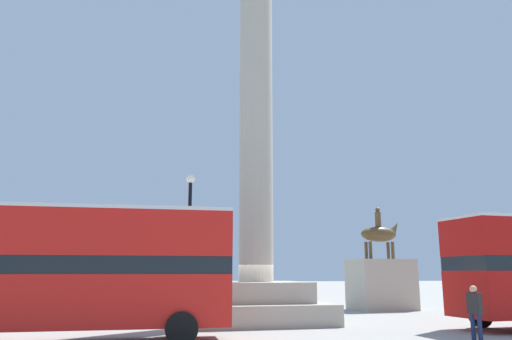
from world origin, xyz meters
TOP-DOWN VIEW (x-y plane):
  - ground_plane at (0.00, 0.00)m, footprint 200.00×200.00m
  - monument_column at (0.00, 0.00)m, footprint 5.89×5.89m
  - bus_a at (-7.44, -5.26)m, footprint 10.34×3.04m
  - equestrian_statue at (8.96, 5.39)m, footprint 3.66×2.72m
  - street_lamp at (-3.37, -2.95)m, footprint 0.37×0.37m
  - pedestrian_near_lamp at (5.39, -7.83)m, footprint 0.32×0.49m

SIDE VIEW (x-z plane):
  - ground_plane at x=0.00m, z-range 0.00..0.00m
  - pedestrian_near_lamp at x=5.39m, z-range 0.12..1.87m
  - equestrian_statue at x=8.96m, z-range -1.31..4.76m
  - bus_a at x=-7.44m, z-range 0.23..4.46m
  - street_lamp at x=-3.37m, z-range 0.09..6.08m
  - monument_column at x=0.00m, z-range -4.42..17.85m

